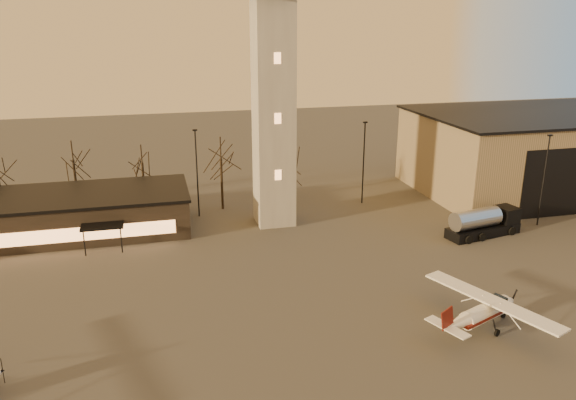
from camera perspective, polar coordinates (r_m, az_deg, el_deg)
The scene contains 8 objects.
ground at distance 37.51m, azimuth 9.26°, elevation -17.77°, with size 220.00×220.00×0.00m, color #484542.
control_tower at distance 59.37m, azimuth -1.51°, elevation 12.72°, with size 6.80×6.80×32.60m.
hangar at distance 80.42m, azimuth 23.86°, elevation 4.52°, with size 30.60×20.60×10.30m.
terminal at distance 63.49m, azimuth -21.58°, elevation -1.32°, with size 25.40×12.20×4.30m.
light_poles at distance 62.39m, azimuth -1.18°, elevation 2.78°, with size 58.50×12.25×10.14m.
tree_row at distance 68.72m, azimuth -14.40°, elevation 4.10°, with size 37.20×9.20×8.80m.
cessna_front at distance 44.55m, azimuth 19.54°, elevation -10.86°, with size 9.04×10.96×3.10m.
fuel_truck at distance 62.18m, azimuth 19.21°, elevation -2.37°, with size 8.54×3.93×3.06m.
Camera 1 is at (-12.86, -27.70, 21.78)m, focal length 35.00 mm.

